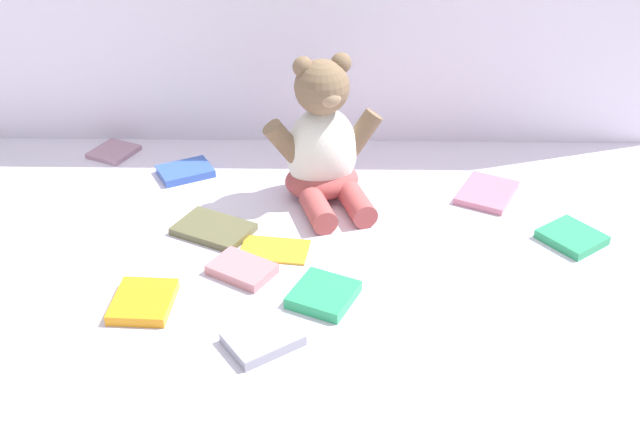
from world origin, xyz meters
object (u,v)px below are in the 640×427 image
at_px(book_case_7, 242,269).
at_px(book_case_9, 572,237).
at_px(book_case_4, 185,171).
at_px(teddy_bear, 324,147).
at_px(book_case_3, 324,295).
at_px(book_case_0, 487,193).
at_px(book_case_1, 274,249).
at_px(book_case_2, 143,301).
at_px(book_case_5, 114,152).
at_px(book_case_8, 214,229).
at_px(book_case_6, 263,339).

height_order(book_case_7, book_case_9, same).
xyz_separation_m(book_case_4, book_case_7, (0.16, -0.35, 0.00)).
distance_m(teddy_bear, book_case_3, 0.36).
distance_m(book_case_3, book_case_4, 0.52).
xyz_separation_m(book_case_0, book_case_1, (-0.42, -0.21, -0.00)).
relative_size(book_case_2, book_case_5, 1.19).
xyz_separation_m(teddy_bear, book_case_2, (-0.29, -0.36, -0.10)).
height_order(teddy_bear, book_case_8, teddy_bear).
height_order(teddy_bear, book_case_7, teddy_bear).
bearing_deg(book_case_5, book_case_1, -19.80).
relative_size(book_case_1, book_case_9, 1.23).
relative_size(book_case_1, book_case_5, 1.34).
bearing_deg(book_case_4, book_case_5, -145.87).
relative_size(book_case_3, book_case_9, 1.00).
height_order(book_case_1, book_case_9, book_case_9).
bearing_deg(book_case_5, book_case_3, -22.76).
relative_size(book_case_2, book_case_9, 1.09).
relative_size(book_case_5, book_case_6, 0.85).
height_order(book_case_7, book_case_8, book_case_7).
distance_m(book_case_1, book_case_9, 0.55).
height_order(book_case_1, book_case_8, book_case_8).
xyz_separation_m(book_case_1, book_case_2, (-0.20, -0.16, 0.00)).
bearing_deg(book_case_5, book_case_9, 4.73).
distance_m(teddy_bear, book_case_7, 0.32).
bearing_deg(book_case_8, book_case_0, -48.10).
xyz_separation_m(teddy_bear, book_case_3, (0.00, -0.34, -0.10)).
relative_size(teddy_bear, book_case_6, 2.73).
distance_m(book_case_3, book_case_7, 0.16).
bearing_deg(book_case_1, book_case_0, 123.59).
xyz_separation_m(book_case_6, book_case_9, (0.54, 0.29, -0.00)).
relative_size(book_case_1, book_case_3, 1.23).
height_order(book_case_0, book_case_5, book_case_0).
bearing_deg(book_case_2, book_case_7, 34.19).
relative_size(book_case_0, book_case_7, 1.23).
relative_size(book_case_4, book_case_9, 1.09).
bearing_deg(book_case_8, book_case_7, -125.91).
xyz_separation_m(teddy_bear, book_case_6, (-0.09, -0.45, -0.10)).
bearing_deg(book_case_7, book_case_4, -124.71).
distance_m(teddy_bear, book_case_2, 0.48).
distance_m(book_case_4, book_case_6, 0.57).
height_order(book_case_5, book_case_9, book_case_9).
height_order(book_case_6, book_case_9, same).
xyz_separation_m(book_case_4, book_case_8, (0.09, -0.22, -0.00)).
bearing_deg(book_case_1, book_case_6, 7.24).
xyz_separation_m(book_case_2, book_case_3, (0.29, 0.02, 0.00)).
bearing_deg(book_case_9, book_case_1, 56.97).
height_order(book_case_5, book_case_8, book_case_8).
distance_m(book_case_1, book_case_7, 0.09).
height_order(book_case_0, book_case_1, book_case_0).
xyz_separation_m(book_case_6, book_case_8, (-0.12, 0.31, -0.00)).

